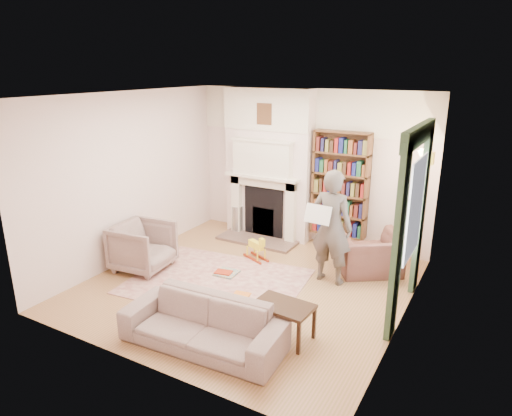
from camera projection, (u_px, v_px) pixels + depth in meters
The scene contains 25 objects.
floor at pixel (248, 284), 6.92m from camera, with size 4.50×4.50×0.00m, color olive.
ceiling at pixel (247, 95), 6.08m from camera, with size 4.50×4.50×0.00m, color white.
wall_back at pixel (309, 167), 8.37m from camera, with size 4.50×4.50×0.00m, color silver.
wall_front at pixel (135, 248), 4.63m from camera, with size 4.50×4.50×0.00m, color silver.
wall_left at pixel (131, 178), 7.56m from camera, with size 4.50×4.50×0.00m, color silver.
wall_right at pixel (409, 221), 5.44m from camera, with size 4.50×4.50×0.00m, color silver.
fireplace at pixel (268, 165), 8.56m from camera, with size 1.70×0.58×2.80m.
bookcase at pixel (340, 184), 8.02m from camera, with size 1.00×0.24×1.85m, color brown.
window at pixel (415, 208), 5.77m from camera, with size 0.02×0.90×1.30m, color silver.
curtain_left at pixel (398, 244), 5.28m from camera, with size 0.07×0.32×2.40m, color #304B31.
curtain_right at pixel (421, 212), 6.44m from camera, with size 0.07×0.32×2.40m, color #304B31.
pelmet at pixel (420, 134), 5.51m from camera, with size 0.09×1.70×0.24m, color #304B31.
wall_sconce at pixel (419, 157), 6.64m from camera, with size 0.20×0.24×0.24m, color gold, non-canonical shape.
rug at pixel (217, 281), 7.01m from camera, with size 2.57×1.97×0.01m, color beige.
armchair_reading at pixel (370, 254), 7.24m from camera, with size 1.00×0.87×0.65m, color #4F302A.
armchair_left at pixel (143, 247), 7.34m from camera, with size 0.83×0.85×0.77m, color #A29685.
sofa at pixel (203, 324), 5.33m from camera, with size 1.94×0.76×0.57m, color #AA9B8C.
man_reading at pixel (332, 227), 6.78m from camera, with size 0.64×0.42×1.76m, color #4E463F.
newspaper at pixel (318, 214), 6.62m from camera, with size 0.40×0.02×0.28m, color silver.
coffee_table at pixel (283, 321), 5.51m from camera, with size 0.70×0.45×0.45m, color #372413, non-canonical shape.
paraffin_heater at pixel (238, 219), 9.03m from camera, with size 0.24×0.24×0.55m, color #A2A4A9.
rocking_horse at pixel (256, 248), 7.75m from camera, with size 0.49×0.20×0.43m, color yellow, non-canonical shape.
board_game at pixel (227, 273), 7.24m from camera, with size 0.33×0.33×0.03m, color #E8C052.
game_box_lid at pixel (223, 273), 7.22m from camera, with size 0.27×0.18×0.04m, color #AE2D13.
comic_annuals at pixel (244, 300), 6.42m from camera, with size 0.67×0.55×0.02m.
Camera 1 is at (3.18, -5.39, 3.18)m, focal length 32.00 mm.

